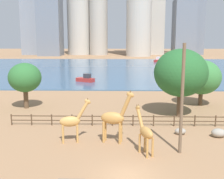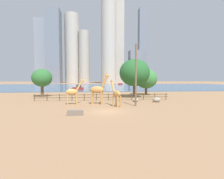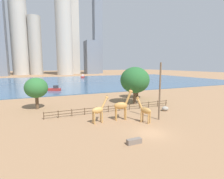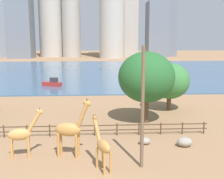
{
  "view_description": "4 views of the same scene",
  "coord_description": "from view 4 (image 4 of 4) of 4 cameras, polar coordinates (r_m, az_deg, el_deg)",
  "views": [
    {
      "loc": [
        -0.64,
        -18.93,
        9.77
      ],
      "look_at": [
        -1.65,
        23.46,
        2.17
      ],
      "focal_mm": 45.0,
      "sensor_mm": 36.0,
      "label": 1
    },
    {
      "loc": [
        -1.35,
        -21.96,
        4.15
      ],
      "look_at": [
        2.73,
        22.78,
        1.47
      ],
      "focal_mm": 28.0,
      "sensor_mm": 36.0,
      "label": 2
    },
    {
      "loc": [
        -13.71,
        -18.51,
        9.07
      ],
      "look_at": [
        0.9,
        15.33,
        3.88
      ],
      "focal_mm": 28.0,
      "sensor_mm": 36.0,
      "label": 3
    },
    {
      "loc": [
        1.17,
        -16.3,
        9.82
      ],
      "look_at": [
        3.54,
        23.78,
        2.88
      ],
      "focal_mm": 45.0,
      "sensor_mm": 36.0,
      "label": 4
    }
  ],
  "objects": [
    {
      "name": "boulder_by_pole",
      "position": [
        27.63,
        6.64,
        -10.35
      ],
      "size": [
        1.14,
        0.88,
        0.66
      ],
      "primitive_type": "ellipsoid",
      "color": "gray",
      "rests_on": "ground"
    },
    {
      "name": "harbor_water",
      "position": [
        93.81,
        -4.09,
        3.83
      ],
      "size": [
        180.0,
        86.0,
        0.2
      ],
      "primitive_type": "cube",
      "color": "#3D6084",
      "rests_on": "ground"
    },
    {
      "name": "tree_left_large",
      "position": [
        33.66,
        7.01,
        2.49
      ],
      "size": [
        6.75,
        6.75,
        8.63
      ],
      "color": "brown",
      "rests_on": "ground"
    },
    {
      "name": "skyline_tower_needle",
      "position": [
        178.23,
        -8.33,
        15.06
      ],
      "size": [
        11.38,
        11.38,
        52.91
      ],
      "primitive_type": "cylinder",
      "color": "#ADA89E",
      "rests_on": "ground"
    },
    {
      "name": "giraffe_tall",
      "position": [
        21.78,
        -1.91,
        -11.29
      ],
      "size": [
        1.68,
        2.83,
        4.16
      ],
      "rotation": [
        0.0,
        0.0,
        2.0
      ],
      "color": "#C18C47",
      "rests_on": "ground"
    },
    {
      "name": "boat_sailboat",
      "position": [
        120.43,
        3.8,
        5.55
      ],
      "size": [
        3.75,
        5.19,
        2.16
      ],
      "rotation": [
        0.0,
        0.0,
        4.26
      ],
      "color": "#B22D28",
      "rests_on": "harbor_water"
    },
    {
      "name": "ground_plane",
      "position": [
        96.8,
        -4.07,
        3.96
      ],
      "size": [
        400.0,
        400.0,
        0.0
      ],
      "primitive_type": "plane",
      "color": "#9E7551"
    },
    {
      "name": "boulder_near_fence",
      "position": [
        27.76,
        14.54,
        -10.26
      ],
      "size": [
        1.44,
        1.18,
        0.89
      ],
      "primitive_type": "ellipsoid",
      "color": "gray",
      "rests_on": "ground"
    },
    {
      "name": "giraffe_young",
      "position": [
        24.3,
        -8.51,
        -8.01
      ],
      "size": [
        3.32,
        1.38,
        5.2
      ],
      "rotation": [
        0.0,
        0.0,
        6.06
      ],
      "color": "#C18C47",
      "rests_on": "ground"
    },
    {
      "name": "boat_ferry",
      "position": [
        62.17,
        -12.01,
        1.28
      ],
      "size": [
        4.49,
        3.27,
        1.87
      ],
      "rotation": [
        0.0,
        0.0,
        2.68
      ],
      "color": "#B22D28",
      "rests_on": "harbor_water"
    },
    {
      "name": "tree_right_tall",
      "position": [
        40.61,
        11.61,
        1.7
      ],
      "size": [
        5.65,
        5.65,
        6.79
      ],
      "color": "brown",
      "rests_on": "ground"
    },
    {
      "name": "enclosure_fence",
      "position": [
        29.73,
        -5.64,
        -7.97
      ],
      "size": [
        26.12,
        0.14,
        1.3
      ],
      "color": "#4C3826",
      "rests_on": "ground"
    },
    {
      "name": "giraffe_companion",
      "position": [
        25.1,
        -17.87,
        -8.65
      ],
      "size": [
        3.12,
        1.09,
        4.34
      ],
      "rotation": [
        0.0,
        0.0,
        0.17
      ],
      "color": "tan",
      "rests_on": "ground"
    },
    {
      "name": "utility_pole",
      "position": [
        21.56,
        6.22,
        -3.86
      ],
      "size": [
        0.28,
        0.28,
        9.49
      ],
      "primitive_type": "cylinder",
      "color": "brown",
      "rests_on": "ground"
    },
    {
      "name": "skyline_block_left",
      "position": [
        180.44,
        9.13,
        11.91
      ],
      "size": [
        12.47,
        14.21,
        33.67
      ],
      "primitive_type": "cube",
      "color": "slate",
      "rests_on": "ground"
    },
    {
      "name": "skyline_block_wide",
      "position": [
        191.24,
        -20.87,
        15.96
      ],
      "size": [
        16.9,
        14.6,
        64.73
      ],
      "primitive_type": "cube",
      "color": "gray",
      "rests_on": "ground"
    }
  ]
}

